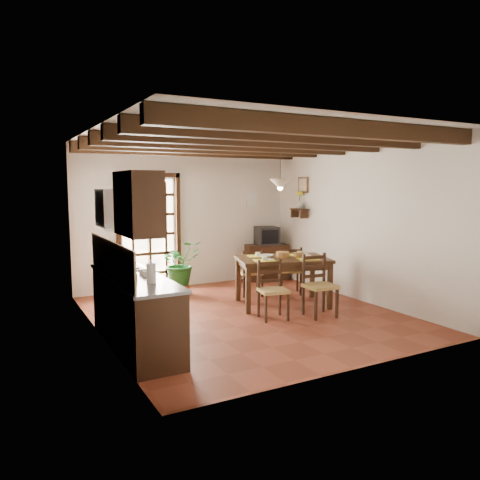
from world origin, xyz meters
TOP-DOWN VIEW (x-y plane):
  - ground_plane at (0.00, 0.00)m, footprint 5.00×5.00m
  - room_shell at (0.00, 0.00)m, footprint 4.52×5.02m
  - ceiling_beams at (0.00, 0.00)m, footprint 4.50×4.34m
  - french_door at (-0.80, 2.45)m, footprint 1.26×0.11m
  - kitchen_counter at (-1.96, -0.60)m, footprint 0.64×2.25m
  - upper_cabinet at (-2.08, -1.30)m, footprint 0.35×0.80m
  - range_hood at (-2.05, -0.05)m, footprint 0.38×0.60m
  - counter_items at (-1.95, -0.51)m, footprint 0.50×1.43m
  - dining_table at (0.85, 0.25)m, footprint 1.73×1.37m
  - chair_near_left at (0.26, -0.38)m, footprint 0.49×0.47m
  - chair_near_right at (0.98, -0.59)m, footprint 0.48×0.46m
  - chair_far_left at (0.71, 1.11)m, footprint 0.48×0.47m
  - chair_far_right at (1.43, 0.89)m, footprint 0.55×0.54m
  - table_setting at (0.85, 0.25)m, footprint 1.10×0.73m
  - table_bowl at (0.60, 0.39)m, footprint 0.25×0.25m
  - sideboard at (1.74, 2.23)m, footprint 0.97×0.58m
  - crt_tv at (1.74, 2.22)m, footprint 0.53×0.50m
  - fuse_box at (1.50, 2.48)m, footprint 0.25×0.03m
  - plant_pot at (-0.40, 1.84)m, footprint 0.37×0.37m
  - potted_plant at (-0.40, 1.84)m, footprint 2.18×1.95m
  - wall_shelf at (2.14, 1.60)m, footprint 0.20×0.42m
  - shelf_vase at (2.14, 1.60)m, footprint 0.15×0.15m
  - shelf_flowers at (2.14, 1.60)m, footprint 0.14×0.14m
  - framed_picture at (2.22, 1.60)m, footprint 0.03×0.32m
  - pendant_lamp at (0.85, 0.35)m, footprint 0.36×0.36m

SIDE VIEW (x-z plane):
  - ground_plane at x=0.00m, z-range 0.00..0.00m
  - plant_pot at x=-0.40m, z-range 0.00..0.22m
  - chair_far_left at x=0.71m, z-range -0.16..0.71m
  - chair_near_left at x=0.26m, z-range -0.17..0.73m
  - chair_far_right at x=1.43m, z-range -0.17..0.74m
  - chair_near_right at x=0.98m, z-range -0.18..0.79m
  - sideboard at x=1.74m, z-range 0.00..0.77m
  - kitchen_counter at x=-1.96m, z-range -0.22..1.16m
  - potted_plant at x=-0.40m, z-range -0.51..1.65m
  - dining_table at x=0.85m, z-range 0.31..1.13m
  - table_bowl at x=0.60m, z-range 0.82..0.87m
  - table_setting at x=0.85m, z-range 0.87..0.97m
  - crt_tv at x=1.74m, z-range 0.76..1.16m
  - counter_items at x=-1.95m, z-range 0.83..1.08m
  - french_door at x=-0.80m, z-range 0.02..2.34m
  - wall_shelf at x=2.14m, z-range 1.41..1.61m
  - shelf_vase at x=2.14m, z-range 1.57..1.73m
  - range_hood at x=-2.05m, z-range 1.46..2.00m
  - fuse_box at x=1.50m, z-range 1.59..1.91m
  - room_shell at x=0.00m, z-range 0.41..3.22m
  - upper_cabinet at x=-2.08m, z-range 1.50..2.20m
  - shelf_flowers at x=2.14m, z-range 1.68..2.04m
  - framed_picture at x=2.22m, z-range 1.89..2.21m
  - pendant_lamp at x=0.85m, z-range 1.66..2.50m
  - ceiling_beams at x=0.00m, z-range 2.59..2.79m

